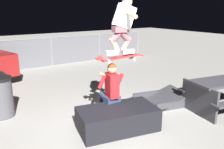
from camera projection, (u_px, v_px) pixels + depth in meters
ground_plane at (104, 130)px, 4.72m from camera, size 40.00×40.00×0.00m
ledge_box_main at (117, 119)px, 4.72m from camera, size 1.70×1.15×0.45m
person_sitting_on_ledge at (110, 89)px, 5.02m from camera, size 0.59×0.78×1.29m
skateboard at (120, 58)px, 4.78m from camera, size 1.04×0.39×0.13m
skater_airborne at (123, 23)px, 4.62m from camera, size 0.63×0.88×1.12m
kicker_ramp at (162, 101)px, 6.06m from camera, size 1.33×1.15×0.42m
picnic_table_back at (224, 90)px, 5.61m from camera, size 1.94×1.65×0.75m
trash_bin at (1, 97)px, 5.23m from camera, size 0.52×0.52×0.92m
fence_back at (23, 53)px, 9.39m from camera, size 12.05×0.05×1.21m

